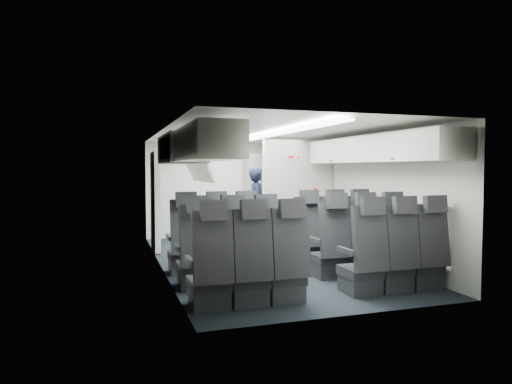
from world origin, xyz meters
TOP-DOWN VIEW (x-y plane):
  - cabin_shell at (0.00, 0.00)m, footprint 3.41×6.01m
  - seat_row_front at (-0.00, -0.53)m, footprint 3.33×0.56m
  - seat_row_mid at (-0.00, -1.43)m, footprint 3.33×0.56m
  - seat_row_rear at (-0.00, -2.33)m, footprint 3.33×0.56m
  - overhead_bin_left_rear at (-1.40, -2.00)m, footprint 0.53×1.80m
  - overhead_bin_left_front_open at (-1.44, -0.25)m, footprint 0.64×1.70m
  - overhead_bin_right_rear at (1.40, -2.00)m, footprint 0.53×1.80m
  - overhead_bin_right_front at (1.40, -0.25)m, footprint 0.53×1.70m
  - bulkhead_partition at (0.98, 0.80)m, footprint 1.40×0.15m
  - galley_unit at (0.95, 2.72)m, footprint 0.85×0.52m
  - boarding_door at (-1.64, 1.55)m, footprint 0.12×1.27m
  - flight_attendant at (0.45, 1.67)m, footprint 0.50×0.65m
  - carry_on_bag at (-1.40, -0.66)m, footprint 0.37×0.26m
  - papers at (0.64, 1.62)m, footprint 0.18×0.05m

SIDE VIEW (x-z plane):
  - seat_row_front at x=0.00m, z-range -0.21..1.02m
  - seat_row_mid at x=0.00m, z-range -0.21..1.02m
  - seat_row_rear at x=0.00m, z-range -0.21..1.02m
  - flight_attendant at x=0.45m, z-range 0.00..1.58m
  - galley_unit at x=0.95m, z-range 0.00..1.90m
  - boarding_door at x=-1.64m, z-range 0.02..1.88m
  - papers at x=0.64m, z-range 0.97..1.09m
  - bulkhead_partition at x=0.98m, z-range 0.01..2.14m
  - cabin_shell at x=0.00m, z-range 0.04..2.21m
  - overhead_bin_left_front_open at x=-1.44m, z-range 1.38..2.10m
  - carry_on_bag at x=-1.40m, z-range 1.67..1.89m
  - overhead_bin_right_front at x=1.40m, z-range 1.66..2.06m
  - overhead_bin_left_rear at x=-1.40m, z-range 1.66..2.06m
  - overhead_bin_right_rear at x=1.40m, z-range 1.66..2.06m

